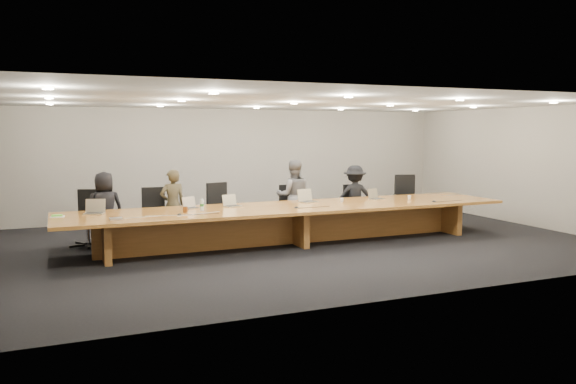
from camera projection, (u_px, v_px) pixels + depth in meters
name	position (u px, v px, depth m)	size (l,w,h in m)	color
ground	(294.00, 243.00, 11.22)	(12.00, 12.00, 0.00)	black
back_wall	(234.00, 163.00, 14.74)	(12.00, 0.02, 2.80)	beige
conference_table	(294.00, 217.00, 11.17)	(9.00, 1.80, 0.75)	#945920
chair_far_left	(87.00, 218.00, 10.83)	(0.57, 0.57, 1.12)	black
chair_left	(154.00, 214.00, 11.37)	(0.56, 0.56, 1.11)	black
chair_mid_left	(223.00, 210.00, 11.82)	(0.59, 0.59, 1.17)	black
chair_mid_right	(292.00, 208.00, 12.56)	(0.54, 0.54, 1.05)	black
chair_right	(356.00, 205.00, 13.09)	(0.51, 0.51, 1.01)	black
chair_far_right	(407.00, 199.00, 13.63)	(0.61, 0.61, 1.20)	black
person_a	(105.00, 209.00, 10.89)	(0.71, 0.46, 1.46)	black
person_b	(173.00, 205.00, 11.48)	(0.53, 0.35, 1.46)	#3A331F
person_c	(293.00, 196.00, 12.51)	(0.78, 0.60, 1.60)	slate
person_d	(355.00, 196.00, 13.04)	(0.93, 0.54, 1.44)	black
laptop_a	(94.00, 206.00, 10.03)	(0.35, 0.25, 0.27)	#C2B294
laptop_b	(192.00, 203.00, 10.77)	(0.29, 0.21, 0.23)	tan
laptop_c	(233.00, 200.00, 11.03)	(0.31, 0.23, 0.24)	#BFB391
laptop_d	(309.00, 196.00, 11.71)	(0.36, 0.26, 0.29)	beige
laptop_e	(377.00, 194.00, 12.22)	(0.30, 0.22, 0.24)	tan
water_bottle	(202.00, 205.00, 10.47)	(0.07, 0.07, 0.21)	silver
amber_mug	(185.00, 210.00, 10.24)	(0.09, 0.09, 0.11)	brown
paper_cup_near	(342.00, 200.00, 11.77)	(0.07, 0.07, 0.08)	silver
paper_cup_far	(409.00, 197.00, 12.25)	(0.07, 0.07, 0.08)	white
notepad	(57.00, 217.00, 9.69)	(0.22, 0.18, 0.01)	white
lime_gadget	(57.00, 216.00, 9.69)	(0.17, 0.10, 0.03)	#5FC033
av_box	(116.00, 219.00, 9.42)	(0.20, 0.15, 0.03)	#BABBC0
mic_left	(179.00, 214.00, 9.92)	(0.11, 0.11, 0.03)	black
mic_center	(297.00, 207.00, 10.85)	(0.11, 0.11, 0.03)	black
mic_right	(434.00, 201.00, 11.81)	(0.11, 0.11, 0.03)	black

